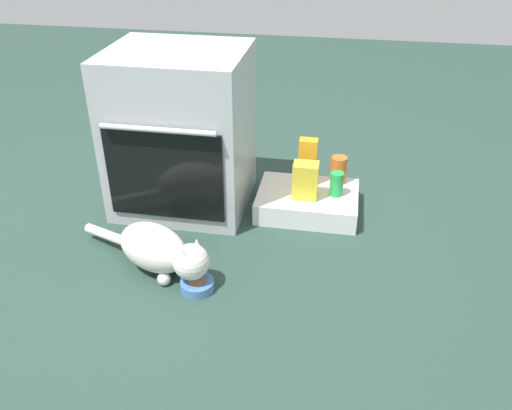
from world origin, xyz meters
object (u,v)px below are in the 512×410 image
(pantry_cabinet, at_px, (307,202))
(juice_carton, at_px, (308,162))
(soda_can, at_px, (337,184))
(cat, at_px, (160,250))
(sauce_jar, at_px, (339,170))
(snack_bag, at_px, (305,180))
(oven, at_px, (181,131))
(food_bowl, at_px, (197,284))

(pantry_cabinet, relative_size, juice_carton, 2.06)
(juice_carton, relative_size, soda_can, 2.00)
(cat, xyz_separation_m, sauce_jar, (0.70, 0.74, 0.06))
(cat, bearing_deg, snack_bag, 70.26)
(snack_bag, bearing_deg, soda_can, 17.48)
(cat, xyz_separation_m, juice_carton, (0.55, 0.70, 0.11))
(pantry_cabinet, height_order, sauce_jar, sauce_jar)
(pantry_cabinet, xyz_separation_m, sauce_jar, (0.14, 0.13, 0.12))
(pantry_cabinet, distance_m, sauce_jar, 0.23)
(oven, xyz_separation_m, sauce_jar, (0.77, 0.14, -0.21))
(soda_can, xyz_separation_m, snack_bag, (-0.15, -0.05, 0.03))
(juice_carton, distance_m, sauce_jar, 0.17)
(soda_can, relative_size, sauce_jar, 0.86)
(pantry_cabinet, xyz_separation_m, soda_can, (0.14, -0.00, 0.11))
(cat, xyz_separation_m, snack_bag, (0.55, 0.56, 0.08))
(juice_carton, bearing_deg, snack_bag, -88.42)
(sauce_jar, bearing_deg, pantry_cabinet, -136.66)
(juice_carton, distance_m, snack_bag, 0.15)
(cat, bearing_deg, sauce_jar, 71.24)
(oven, xyz_separation_m, food_bowl, (0.25, -0.68, -0.37))
(soda_can, distance_m, sauce_jar, 0.13)
(pantry_cabinet, bearing_deg, oven, -179.24)
(snack_bag, bearing_deg, cat, -134.62)
(food_bowl, xyz_separation_m, cat, (-0.18, 0.08, 0.09))
(soda_can, bearing_deg, sauce_jar, 88.67)
(juice_carton, xyz_separation_m, snack_bag, (0.00, -0.15, -0.03))
(oven, bearing_deg, soda_can, 0.62)
(oven, distance_m, pantry_cabinet, 0.72)
(soda_can, height_order, snack_bag, snack_bag)
(food_bowl, relative_size, juice_carton, 0.57)
(oven, xyz_separation_m, snack_bag, (0.62, -0.04, -0.19))
(pantry_cabinet, distance_m, juice_carton, 0.20)
(sauce_jar, bearing_deg, food_bowl, -122.55)
(pantry_cabinet, relative_size, cat, 0.75)
(food_bowl, bearing_deg, soda_can, 52.88)
(cat, relative_size, soda_can, 5.52)
(oven, height_order, cat, oven)
(food_bowl, bearing_deg, pantry_cabinet, 60.87)
(pantry_cabinet, distance_m, soda_can, 0.18)
(cat, bearing_deg, food_bowl, -0.00)
(food_bowl, bearing_deg, sauce_jar, 57.45)
(food_bowl, distance_m, snack_bag, 0.76)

